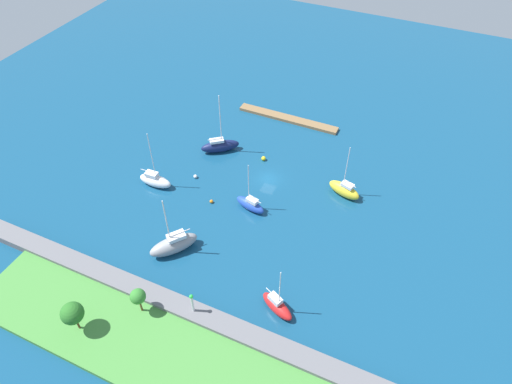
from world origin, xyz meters
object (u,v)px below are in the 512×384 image
at_px(pier_dock, 288,119).
at_px(park_tree_center, 72,313).
at_px(harbor_beacon, 192,302).
at_px(sailboat_red_far_north, 277,306).
at_px(mooring_buoy_orange, 211,201).
at_px(sailboat_white_near_pier, 155,180).
at_px(park_tree_midwest, 138,297).
at_px(sailboat_yellow_east_end, 344,190).
at_px(sailboat_gray_lone_north, 174,244).
at_px(mooring_buoy_white, 195,176).
at_px(sailboat_navy_lone_south, 220,146).
at_px(sailboat_blue_by_breakwater, 250,204).
at_px(mooring_buoy_yellow, 264,158).

xyz_separation_m(pier_dock, park_tree_center, (7.44, 57.85, 4.13)).
bearing_deg(harbor_beacon, sailboat_red_far_north, -150.62).
xyz_separation_m(harbor_beacon, mooring_buoy_orange, (8.52, -20.62, -3.27)).
bearing_deg(sailboat_white_near_pier, park_tree_center, -78.88).
xyz_separation_m(park_tree_midwest, sailboat_yellow_east_end, (-18.80, -34.79, -2.92)).
bearing_deg(sailboat_gray_lone_north, mooring_buoy_white, -123.61).
relative_size(sailboat_navy_lone_south, sailboat_white_near_pier, 1.07).
bearing_deg(sailboat_yellow_east_end, sailboat_blue_by_breakwater, 53.13).
xyz_separation_m(sailboat_blue_by_breakwater, sailboat_yellow_east_end, (-13.67, -10.01, 0.21)).
xyz_separation_m(sailboat_white_near_pier, sailboat_gray_lone_north, (-11.15, 11.44, 0.23)).
bearing_deg(sailboat_gray_lone_north, sailboat_blue_by_breakwater, -170.64).
relative_size(sailboat_navy_lone_south, mooring_buoy_yellow, 14.65).
relative_size(mooring_buoy_orange, mooring_buoy_white, 0.88).
bearing_deg(sailboat_red_far_north, mooring_buoy_yellow, 141.88).
relative_size(park_tree_midwest, mooring_buoy_orange, 7.32).
bearing_deg(pier_dock, sailboat_red_far_north, 109.77).
xyz_separation_m(sailboat_red_far_north, mooring_buoy_orange, (18.67, -14.91, -0.77)).
distance_m(pier_dock, sailboat_gray_lone_north, 40.67).
height_order(pier_dock, sailboat_blue_by_breakwater, sailboat_blue_by_breakwater).
height_order(sailboat_gray_lone_north, mooring_buoy_yellow, sailboat_gray_lone_north).
bearing_deg(park_tree_center, sailboat_yellow_east_end, -121.61).
height_order(sailboat_navy_lone_south, mooring_buoy_yellow, sailboat_navy_lone_south).
relative_size(harbor_beacon, sailboat_red_far_north, 0.40).
height_order(sailboat_yellow_east_end, sailboat_red_far_north, sailboat_yellow_east_end).
xyz_separation_m(sailboat_blue_by_breakwater, sailboat_navy_lone_south, (12.13, -11.87, 0.22)).
bearing_deg(mooring_buoy_yellow, harbor_beacon, 97.93).
bearing_deg(sailboat_white_near_pier, harbor_beacon, -47.98).
relative_size(pier_dock, sailboat_white_near_pier, 1.87).
distance_m(sailboat_navy_lone_south, mooring_buoy_orange, 14.42).
bearing_deg(sailboat_yellow_east_end, sailboat_gray_lone_north, 65.21).
bearing_deg(harbor_beacon, park_tree_center, 33.00).
height_order(sailboat_yellow_east_end, mooring_buoy_yellow, sailboat_yellow_east_end).
distance_m(sailboat_yellow_east_end, mooring_buoy_white, 27.24).
xyz_separation_m(park_tree_center, sailboat_red_far_north, (-23.14, -14.15, -3.37)).
bearing_deg(sailboat_white_near_pier, sailboat_red_far_north, -28.29).
relative_size(sailboat_white_near_pier, mooring_buoy_yellow, 13.66).
height_order(sailboat_red_far_north, mooring_buoy_orange, sailboat_red_far_north).
distance_m(park_tree_midwest, mooring_buoy_yellow, 37.86).
relative_size(harbor_beacon, sailboat_white_near_pier, 0.32).
bearing_deg(sailboat_red_far_north, park_tree_center, -123.85).
relative_size(pier_dock, harbor_beacon, 5.90).
height_order(sailboat_white_near_pier, mooring_buoy_white, sailboat_white_near_pier).
height_order(sailboat_navy_lone_south, sailboat_gray_lone_north, sailboat_navy_lone_south).
bearing_deg(sailboat_navy_lone_south, park_tree_center, -127.05).
xyz_separation_m(sailboat_blue_by_breakwater, mooring_buoy_white, (12.62, -2.94, -0.74)).
bearing_deg(sailboat_navy_lone_south, sailboat_red_far_north, -87.89).
bearing_deg(sailboat_navy_lone_south, park_tree_midwest, -117.35).
relative_size(sailboat_yellow_east_end, mooring_buoy_yellow, 12.28).
distance_m(sailboat_white_near_pier, sailboat_red_far_north, 33.40).
distance_m(sailboat_red_far_north, mooring_buoy_white, 31.20).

